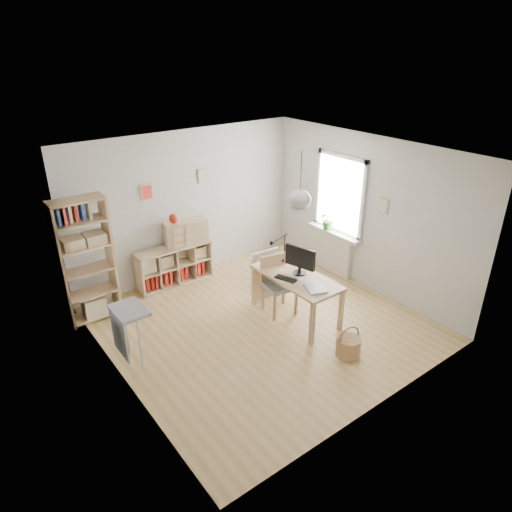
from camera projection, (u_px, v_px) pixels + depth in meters
ground at (262, 324)px, 7.21m from camera, size 4.50×4.50×0.00m
room_shell at (300, 199)px, 6.54m from camera, size 4.50×4.50×4.50m
window_unit at (340, 194)px, 8.18m from camera, size 0.07×1.16×1.46m
radiator at (334, 253)px, 8.66m from camera, size 0.10×0.80×0.80m
windowsill at (334, 233)px, 8.45m from camera, size 0.22×1.20×0.06m
desk at (296, 281)px, 7.12m from camera, size 0.70×1.50×0.75m
cube_shelf at (172, 268)px, 8.33m from camera, size 1.40×0.38×0.72m
tall_bookshelf at (85, 256)px, 6.94m from camera, size 0.80×0.38×2.00m
side_table at (126, 322)px, 6.07m from camera, size 0.40×0.55×0.85m
chair at (277, 281)px, 7.36m from camera, size 0.54×0.54×0.95m
wicker_basket at (348, 346)px, 6.44m from camera, size 0.35×0.35×0.48m
storage_chest at (273, 272)px, 8.40m from camera, size 0.55×0.62×0.57m
monitor at (300, 259)px, 7.04m from camera, size 0.21×0.51×0.45m
keyboard at (286, 279)px, 6.98m from camera, size 0.24×0.37×0.02m
task_lamp at (278, 246)px, 7.40m from camera, size 0.40×0.15×0.42m
yarn_ball at (281, 259)px, 7.46m from camera, size 0.13×0.13×0.13m
paper_tray at (315, 288)px, 6.69m from camera, size 0.37×0.40×0.03m
drawer_chest at (186, 232)px, 8.19m from camera, size 0.82×0.51×0.44m
red_vase at (174, 219)px, 7.93m from camera, size 0.16×0.16×0.19m
potted_plant at (328, 219)px, 8.46m from camera, size 0.42×0.40×0.37m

